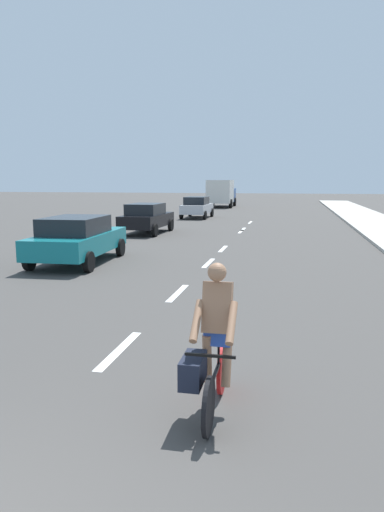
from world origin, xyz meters
TOP-DOWN VIEW (x-y plane):
  - ground_plane at (0.00, 20.00)m, footprint 160.00×160.00m
  - lane_stripe_1 at (0.00, 4.78)m, footprint 0.16×1.80m
  - lane_stripe_2 at (0.00, 8.77)m, footprint 0.16×1.80m
  - lane_stripe_3 at (0.00, 13.08)m, footprint 0.16×1.80m
  - lane_stripe_4 at (0.00, 16.43)m, footprint 0.16×1.80m
  - lane_stripe_5 at (0.00, 23.08)m, footprint 0.16×1.80m
  - lane_stripe_6 at (0.00, 24.28)m, footprint 0.16×1.80m
  - lane_stripe_7 at (0.00, 28.78)m, footprint 0.16×1.80m
  - cyclist at (1.83, 3.07)m, footprint 0.62×1.71m
  - parked_car_teal at (-4.32, 12.20)m, footprint 2.32×4.70m
  - parked_car_black at (-4.76, 21.16)m, footprint 2.02×4.26m
  - parked_car_silver at (-4.21, 31.64)m, footprint 1.93×4.13m
  - delivery_truck at (-4.62, 46.33)m, footprint 2.78×6.29m

SIDE VIEW (x-z plane):
  - ground_plane at x=0.00m, z-range 0.00..0.00m
  - lane_stripe_1 at x=0.00m, z-range 0.00..0.01m
  - lane_stripe_2 at x=0.00m, z-range 0.00..0.01m
  - lane_stripe_3 at x=0.00m, z-range 0.00..0.01m
  - lane_stripe_4 at x=0.00m, z-range 0.00..0.01m
  - lane_stripe_5 at x=0.00m, z-range 0.00..0.01m
  - lane_stripe_6 at x=0.00m, z-range 0.00..0.01m
  - lane_stripe_7 at x=0.00m, z-range 0.00..0.01m
  - cyclist at x=1.83m, z-range -0.08..1.74m
  - parked_car_silver at x=-4.21m, z-range 0.05..1.62m
  - parked_car_black at x=-4.76m, z-range 0.05..1.62m
  - parked_car_teal at x=-4.32m, z-range 0.06..1.63m
  - delivery_truck at x=-4.62m, z-range 0.10..2.90m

